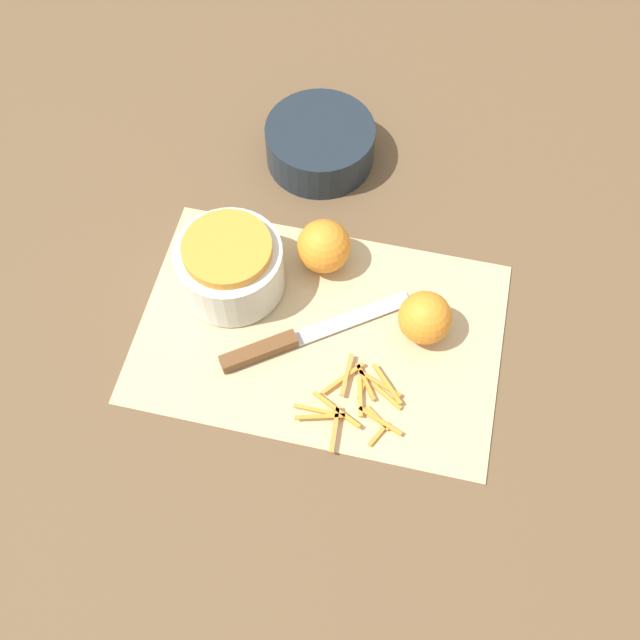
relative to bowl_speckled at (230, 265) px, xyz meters
The scene contains 8 objects.
ground_plane 0.15m from the bowl_speckled, 19.71° to the right, with size 4.00×4.00×0.00m, color brown.
cutting_board 0.15m from the bowl_speckled, 19.71° to the right, with size 0.48×0.32×0.01m.
bowl_speckled is the anchor object (origin of this frame).
bowl_dark 0.26m from the bowl_speckled, 74.89° to the left, with size 0.16×0.16×0.06m.
knife 0.13m from the bowl_speckled, 41.27° to the right, with size 0.23×0.17×0.02m.
orange_left 0.13m from the bowl_speckled, 28.21° to the left, with size 0.07×0.07×0.07m.
orange_right 0.27m from the bowl_speckled, ahead, with size 0.07×0.07×0.07m.
peel_pile 0.25m from the bowl_speckled, 34.51° to the right, with size 0.14×0.14×0.01m.
Camera 1 is at (0.10, -0.46, 0.88)m, focal length 42.00 mm.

